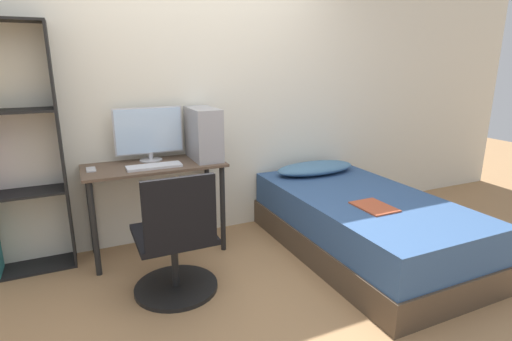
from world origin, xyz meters
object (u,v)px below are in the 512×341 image
Objects in this scene: monitor at (149,133)px; keyboard at (154,166)px; office_chair at (176,250)px; bed at (361,224)px; pc_tower at (203,134)px.

monitor is 0.34m from keyboard.
keyboard is (-0.02, -0.25, -0.23)m from monitor.
bed is (1.57, -0.03, -0.08)m from office_chair.
bed is at bearing -1.09° from office_chair.
bed is at bearing -22.06° from keyboard.
pc_tower is at bearing 146.03° from bed.
keyboard is at bearing -94.63° from monitor.
pc_tower is at bearing 14.83° from keyboard.
pc_tower reaches higher than bed.
office_chair is at bearing -121.74° from pc_tower.
bed is 4.56× the size of pc_tower.
monitor is at bearing 163.22° from pc_tower.
bed is at bearing -33.97° from pc_tower.
monitor is at bearing 88.69° from office_chair.
bed is 1.77m from keyboard.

